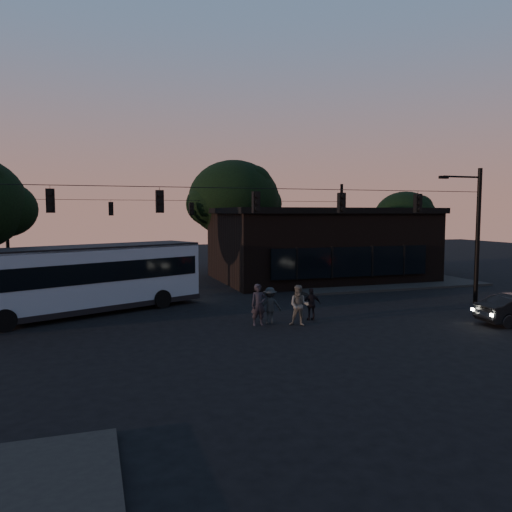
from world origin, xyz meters
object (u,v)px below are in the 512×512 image
object	(u,v)px
pedestrian_a	(258,305)
pedestrian_d	(270,306)
pedestrian_b	(299,305)
building	(319,244)
pedestrian_c	(311,304)
bus	(85,276)

from	to	relation	value
pedestrian_a	pedestrian_d	distance (m)	0.64
pedestrian_b	building	bearing A→B (deg)	89.12
pedestrian_b	pedestrian_c	bearing A→B (deg)	67.62
building	pedestrian_d	xyz separation A→B (m)	(-8.78, -13.32, -1.87)
pedestrian_a	pedestrian_b	world-z (taller)	pedestrian_a
building	pedestrian_a	xyz separation A→B (m)	(-9.38, -13.48, -1.77)
bus	building	bearing A→B (deg)	1.55
bus	pedestrian_d	world-z (taller)	bus
bus	pedestrian_b	distance (m)	10.84
pedestrian_c	building	bearing A→B (deg)	-111.92
pedestrian_b	pedestrian_c	distance (m)	1.29
bus	pedestrian_d	bearing A→B (deg)	-56.86
bus	pedestrian_c	bearing A→B (deg)	-50.93
pedestrian_c	pedestrian_b	bearing A→B (deg)	44.77
pedestrian_a	pedestrian_d	size ratio (longest dim) A/B	1.12
bus	pedestrian_b	size ratio (longest dim) A/B	6.64
building	pedestrian_d	size ratio (longest dim) A/B	9.21
pedestrian_a	pedestrian_b	distance (m)	1.83
pedestrian_c	pedestrian_a	bearing A→B (deg)	9.44
bus	pedestrian_b	xyz separation A→B (m)	(9.12, -5.78, -1.00)
bus	pedestrian_c	xyz separation A→B (m)	(10.10, -4.96, -1.14)
pedestrian_b	pedestrian_d	bearing A→B (deg)	173.32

